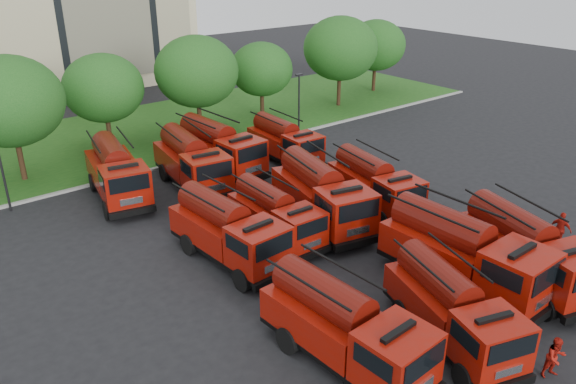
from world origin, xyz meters
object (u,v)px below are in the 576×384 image
Objects in this scene: fire_truck_5 at (275,215)px; fire_truck_7 at (374,183)px; fire_truck_6 at (321,194)px; firefighter_2 at (557,245)px; firefighter_4 at (311,310)px; firefighter_5 at (416,222)px; fire_truck_2 at (463,253)px; firefighter_1 at (551,375)px; fire_truck_9 at (191,162)px; fire_truck_11 at (284,141)px; fire_truck_1 at (451,308)px; fire_truck_4 at (228,230)px; fire_truck_8 at (117,172)px; fire_truck_3 at (526,249)px; fire_truck_0 at (344,327)px; fire_truck_10 at (218,148)px.

fire_truck_5 is 0.90× the size of fire_truck_7.
fire_truck_6 reaches higher than firefighter_2.
firefighter_5 is at bearing -147.92° from firefighter_4.
firefighter_1 is at bearing -111.43° from fire_truck_2.
fire_truck_9 is 1.15× the size of fire_truck_11.
fire_truck_1 is 0.97× the size of fire_truck_4.
fire_truck_4 is at bearing -72.17° from fire_truck_8.
fire_truck_2 reaches higher than fire_truck_3.
firefighter_1 is (-4.86, -4.10, -1.68)m from fire_truck_3.
fire_truck_6 is 4.48× the size of firefighter_4.
fire_truck_10 is (6.80, 19.13, 0.13)m from fire_truck_0.
fire_truck_8 is 7.12m from fire_truck_10.
fire_truck_11 is at bearing 51.56° from fire_truck_5.
fire_truck_2 is 4.24× the size of firefighter_2.
fire_truck_8 reaches higher than firefighter_2.
fire_truck_1 is 12.27m from fire_truck_7.
fire_truck_10 is (-3.47, 20.29, 0.08)m from fire_truck_3.
fire_truck_3 is at bearing -51.12° from fire_truck_8.
fire_truck_1 is 0.90× the size of fire_truck_10.
fire_truck_3 is 4.72× the size of firefighter_1.
fire_truck_4 is 9.72m from fire_truck_9.
fire_truck_6 is 14.49m from firefighter_1.
fire_truck_6 is at bearing 93.15° from fire_truck_2.
fire_truck_8 is at bearing 30.38° from firefighter_2.
fire_truck_2 reaches higher than fire_truck_11.
firefighter_1 is at bearing -51.65° from fire_truck_1.
fire_truck_9 is at bearing 135.98° from fire_truck_7.
fire_truck_6 is at bearing 49.84° from fire_truck_0.
fire_truck_6 is 1.04× the size of fire_truck_8.
firefighter_4 is (-6.31, 2.91, -1.80)m from fire_truck_2.
fire_truck_9 reaches higher than firefighter_4.
fire_truck_6 is at bearing -2.07° from fire_truck_4.
fire_truck_8 is at bearing -64.13° from firefighter_5.
fire_truck_7 reaches higher than firefighter_5.
firefighter_5 is at bearing 64.10° from fire_truck_1.
firefighter_2 is at bearing -37.33° from fire_truck_6.
fire_truck_1 is 6.20m from fire_truck_3.
fire_truck_8 is 25.31m from firefighter_1.
firefighter_2 is (4.64, 0.60, -1.68)m from fire_truck_3.
fire_truck_3 is at bearing 67.35° from firefighter_5.
fire_truck_10 reaches higher than fire_truck_8.
firefighter_2 is (14.08, -9.47, -1.63)m from fire_truck_4.
fire_truck_5 is 3.45× the size of firefighter_2.
fire_truck_8 is (-10.59, 20.49, 0.03)m from fire_truck_3.
fire_truck_3 is at bearing -49.93° from fire_truck_4.
fire_truck_5 is 6.88m from fire_truck_7.
fire_truck_4 is (-3.26, 10.59, 0.11)m from fire_truck_1.
fire_truck_10 is at bearing 9.90° from fire_truck_8.
firefighter_2 is (7.36, -0.85, -1.80)m from fire_truck_2.
fire_truck_9 reaches higher than fire_truck_0.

